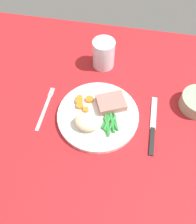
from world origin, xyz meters
TOP-DOWN VIEW (x-y plane):
  - dining_table at (0.00, 0.00)cm, footprint 120.00×90.00cm
  - dinner_plate at (-2.73, -0.52)cm, footprint 25.04×25.04cm
  - meat_portion at (0.65, 3.43)cm, footprint 10.50×9.60cm
  - mashed_potatoes at (-4.99, -5.03)cm, footprint 7.86×5.90cm
  - carrot_slices at (-8.35, 2.63)cm, footprint 5.54×5.66cm
  - green_beans at (1.05, -2.92)cm, footprint 5.76×10.35cm
  - fork at (-19.84, -0.78)cm, footprint 1.44×16.60cm
  - knife at (14.25, -0.80)cm, footprint 1.70×20.50cm
  - water_glass at (-5.00, 21.95)cm, footprint 7.75×7.75cm

SIDE VIEW (x-z plane):
  - dining_table at x=0.00cm, z-range 0.00..2.00cm
  - knife at x=14.25cm, z-range 1.88..2.52cm
  - fork at x=-19.84cm, z-range 2.00..2.40cm
  - dinner_plate at x=-2.73cm, z-range 2.00..3.60cm
  - green_beans at x=1.05cm, z-range 3.55..4.43cm
  - carrot_slices at x=-8.35cm, z-range 3.54..4.69cm
  - meat_portion at x=0.65cm, z-range 3.60..6.05cm
  - mashed_potatoes at x=-4.99cm, z-range 3.60..7.32cm
  - water_glass at x=-5.00cm, z-range 1.24..11.33cm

